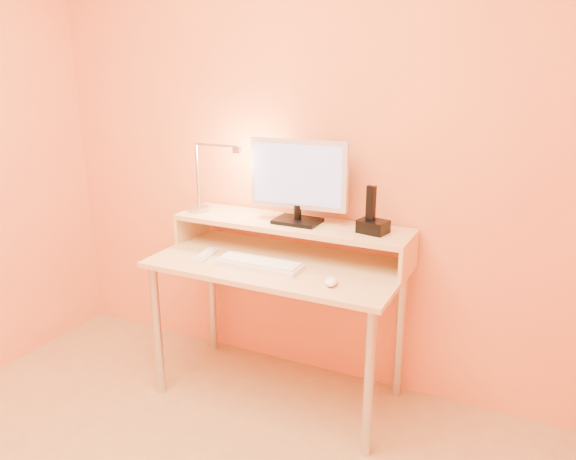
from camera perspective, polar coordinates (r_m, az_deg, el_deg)
The scene contains 25 objects.
wall_back at distance 2.83m, azimuth 1.82°, elevation 8.94°, with size 3.00×0.04×2.50m, color #F88C44.
desk_leg_fl at distance 2.91m, azimuth -13.17°, elevation -9.97°, with size 0.04×0.04×0.69m, color #BBBBBC.
desk_leg_fr at distance 2.45m, azimuth 8.22°, elevation -15.26°, with size 0.04×0.04×0.69m, color #BBBBBC.
desk_leg_bl at distance 3.28m, azimuth -7.72°, elevation -6.51°, with size 0.04×0.04×0.69m, color #BBBBBC.
desk_leg_br at distance 2.87m, azimuth 11.32°, elevation -10.27°, with size 0.04×0.04×0.69m, color #BBBBBC.
desk_lower at distance 2.68m, azimuth -1.06°, elevation -3.51°, with size 1.20×0.60×0.03m, color tan.
shelf_riser_left at distance 3.07m, azimuth -9.71°, elevation 0.51°, with size 0.02×0.30×0.14m, color tan.
shelf_riser_right at distance 2.60m, azimuth 12.19°, elevation -2.72°, with size 0.02×0.30×0.14m, color tan.
desk_shelf at distance 2.76m, azimuth 0.32°, elevation 0.59°, with size 1.20×0.30×0.03m, color tan.
monitor_foot at distance 2.74m, azimuth 0.97°, elevation 0.94°, with size 0.22×0.16×0.02m, color black.
monitor_neck at distance 2.73m, azimuth 0.98°, elevation 1.82°, with size 0.04×0.04×0.07m, color black.
monitor_panel at distance 2.69m, azimuth 1.09°, elevation 5.68°, with size 0.49×0.04×0.33m, color silver.
monitor_back at distance 2.71m, azimuth 1.30°, elevation 5.76°, with size 0.44×0.01×0.28m, color black.
monitor_screen at distance 2.68m, azimuth 0.92°, elevation 5.60°, with size 0.44×0.00×0.29m, color #9299DA.
lamp_base at distance 2.98m, azimuth -9.04°, elevation 2.14°, with size 0.10×0.10×0.03m, color #BBBBBC.
lamp_post at distance 2.94m, azimuth -9.20°, elevation 5.48°, with size 0.01×0.01×0.33m, color #BBBBBC.
lamp_arm at distance 2.84m, azimuth -7.35°, elevation 8.55°, with size 0.01×0.01×0.24m, color #BBBBBC.
lamp_head at distance 2.78m, azimuth -5.24°, elevation 8.12°, with size 0.04×0.04×0.03m, color #BBBBBC.
lamp_bulb at distance 2.79m, azimuth -5.23°, elevation 7.80°, with size 0.03×0.03×0.00m, color #FFEAC6.
phone_dock at distance 2.60m, azimuth 8.66°, elevation 0.35°, with size 0.13×0.10×0.06m, color black.
phone_handset at distance 2.58m, azimuth 8.45°, elevation 2.74°, with size 0.04×0.03×0.16m, color black.
phone_led at distance 2.54m, azimuth 9.28°, elevation -0.07°, with size 0.01×0.00×0.04m, color #2C72F4.
keyboard at distance 2.62m, azimuth -2.96°, elevation -3.52°, with size 0.41×0.13×0.02m, color white.
mouse at distance 2.41m, azimuth 4.40°, elevation -5.24°, with size 0.05×0.10×0.03m, color white.
remote_control at distance 2.77m, azimuth -8.36°, elevation -2.55°, with size 0.05×0.19×0.02m, color white.
Camera 1 is at (1.13, -1.06, 1.65)m, focal length 34.92 mm.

